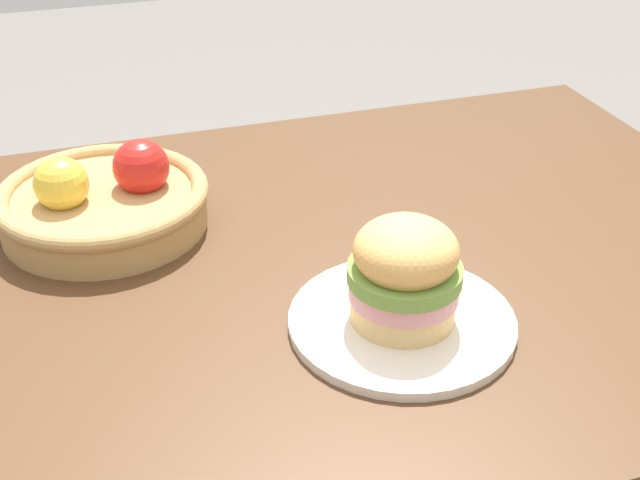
% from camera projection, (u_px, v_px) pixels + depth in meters
% --- Properties ---
extents(dining_table, '(1.40, 0.90, 0.75)m').
position_uv_depth(dining_table, '(280.00, 329.00, 1.15)').
color(dining_table, '#4C301C').
rests_on(dining_table, ground_plane).
extents(plate, '(0.26, 0.26, 0.01)m').
position_uv_depth(plate, '(402.00, 322.00, 0.98)').
color(plate, silver).
rests_on(plate, dining_table).
extents(sandwich, '(0.13, 0.13, 0.13)m').
position_uv_depth(sandwich, '(405.00, 272.00, 0.95)').
color(sandwich, '#E5BC75').
rests_on(sandwich, plate).
extents(fruit_basket, '(0.29, 0.29, 0.12)m').
position_uv_depth(fruit_basket, '(104.00, 201.00, 1.17)').
color(fruit_basket, tan).
rests_on(fruit_basket, dining_table).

